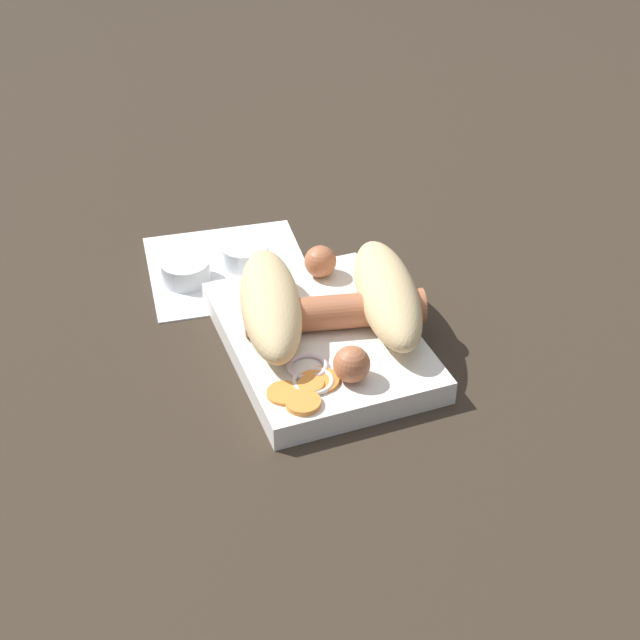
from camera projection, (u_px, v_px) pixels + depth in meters
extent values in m
plane|color=#33281E|center=(320.00, 349.00, 0.77)|extent=(3.00, 3.00, 0.00)
cube|color=silver|center=(320.00, 340.00, 0.76)|extent=(0.21, 0.15, 0.02)
ellipsoid|color=#DBBC84|center=(270.00, 304.00, 0.75)|extent=(0.16, 0.08, 0.04)
ellipsoid|color=#DBBC84|center=(388.00, 294.00, 0.76)|extent=(0.16, 0.08, 0.04)
cylinder|color=#B26642|center=(333.00, 309.00, 0.75)|extent=(0.06, 0.16, 0.03)
sphere|color=#B26642|center=(347.00, 365.00, 0.69)|extent=(0.03, 0.03, 0.03)
sphere|color=#B26642|center=(320.00, 261.00, 0.81)|extent=(0.03, 0.03, 0.03)
cylinder|color=orange|center=(284.00, 393.00, 0.69)|extent=(0.03, 0.03, 0.00)
cylinder|color=orange|center=(311.00, 385.00, 0.69)|extent=(0.03, 0.03, 0.00)
cylinder|color=orange|center=(320.00, 380.00, 0.70)|extent=(0.03, 0.03, 0.00)
cylinder|color=orange|center=(303.00, 403.00, 0.68)|extent=(0.03, 0.03, 0.00)
torus|color=silver|center=(313.00, 381.00, 0.70)|extent=(0.03, 0.03, 0.00)
torus|color=silver|center=(308.00, 366.00, 0.71)|extent=(0.03, 0.03, 0.00)
cube|color=white|center=(228.00, 267.00, 0.87)|extent=(0.17, 0.17, 0.00)
cylinder|color=silver|center=(245.00, 255.00, 0.87)|extent=(0.05, 0.05, 0.02)
cylinder|color=maroon|center=(245.00, 261.00, 0.87)|extent=(0.04, 0.04, 0.01)
cylinder|color=silver|center=(186.00, 272.00, 0.85)|extent=(0.05, 0.05, 0.02)
cylinder|color=maroon|center=(186.00, 277.00, 0.85)|extent=(0.04, 0.04, 0.01)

